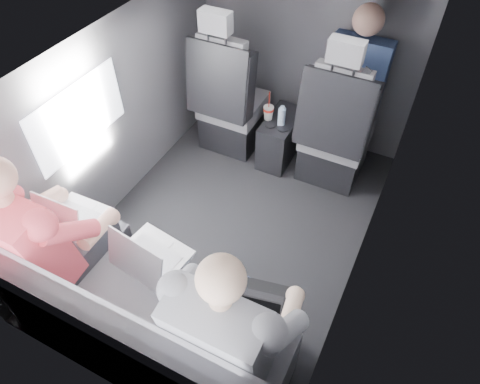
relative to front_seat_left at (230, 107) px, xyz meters
The scene contains 20 objects.
floor 1.03m from the front_seat_left, 61.81° to the right, with size 2.60×2.60×0.00m, color black.
ceiling 1.34m from the front_seat_left, 61.81° to the right, with size 2.60×2.60×0.00m, color #B2B2AD.
panel_left 0.99m from the front_seat_left, 118.19° to the right, with size 0.02×2.60×1.35m, color #56565B.
panel_right 1.61m from the front_seat_left, 31.88° to the right, with size 0.02×2.60×1.35m, color #56565B.
panel_front 0.70m from the front_seat_left, 45.65° to the left, with size 1.80×0.02×1.35m, color #56565B.
panel_back 2.20m from the front_seat_left, 78.12° to the right, with size 1.80×0.02×1.35m, color #56565B.
side_window 1.32m from the front_seat_left, 110.67° to the right, with size 0.02×0.75×0.42m, color white.
seatbelt 1.00m from the front_seat_left, 10.68° to the right, with size 0.05×0.01×0.65m, color black.
front_seat_left is the anchor object (origin of this frame).
front_seat_right 0.90m from the front_seat_left, ahead, with size 0.52×0.58×1.26m.
center_console 0.49m from the front_seat_left, ahead, with size 0.24×0.48×0.41m.
rear_bench 1.96m from the front_seat_left, 76.69° to the right, with size 1.60×0.57×0.92m.
soda_cup 0.36m from the front_seat_left, ahead, with size 0.08×0.08×0.25m.
water_bottle 0.48m from the front_seat_left, ahead, with size 0.06×0.06×0.17m.
laptop_white 1.65m from the front_seat_left, 95.23° to the right, with size 0.32×0.30×0.24m.
laptop_silver 1.72m from the front_seat_left, 76.57° to the right, with size 0.38×0.36×0.25m.
laptop_black 1.96m from the front_seat_left, 59.48° to the right, with size 0.38×0.36×0.24m.
passenger_rear_left 1.83m from the front_seat_left, 93.99° to the right, with size 0.54×0.65×1.28m.
passenger_rear_right 2.07m from the front_seat_left, 61.59° to the right, with size 0.53×0.64×1.26m.
passenger_front_right 1.02m from the front_seat_left, 15.74° to the left, with size 0.43×0.43×0.89m.
Camera 1 is at (0.95, -1.77, 2.45)m, focal length 32.00 mm.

